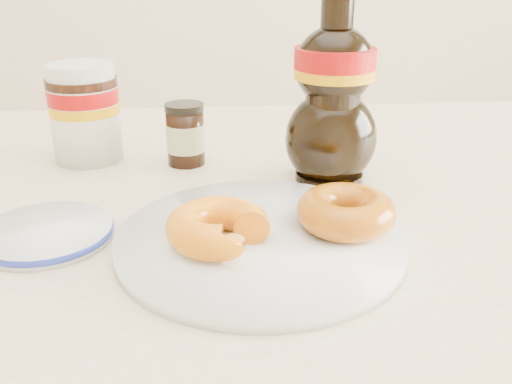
{
  "coord_description": "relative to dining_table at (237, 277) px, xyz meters",
  "views": [
    {
      "loc": [
        -0.02,
        -0.46,
        1.0
      ],
      "look_at": [
        0.02,
        0.07,
        0.79
      ],
      "focal_mm": 40.0,
      "sensor_mm": 36.0,
      "label": 1
    }
  ],
  "objects": [
    {
      "name": "donut_whole",
      "position": [
        0.1,
        -0.08,
        0.11
      ],
      "size": [
        0.1,
        0.1,
        0.03
      ],
      "primitive_type": "torus",
      "rotation": [
        0.0,
        0.0,
        0.04
      ],
      "color": "#A4430A",
      "rests_on": "plate"
    },
    {
      "name": "syrup_bottle",
      "position": [
        0.12,
        0.08,
        0.19
      ],
      "size": [
        0.12,
        0.1,
        0.21
      ],
      "primitive_type": null,
      "rotation": [
        0.0,
        0.0,
        -0.11
      ],
      "color": "black",
      "rests_on": "dining_table"
    },
    {
      "name": "donut_bitten",
      "position": [
        -0.02,
        -0.1,
        0.11
      ],
      "size": [
        0.1,
        0.1,
        0.03
      ],
      "primitive_type": "torus",
      "rotation": [
        0.0,
        0.0,
        -0.09
      ],
      "color": "orange",
      "rests_on": "plate"
    },
    {
      "name": "plate",
      "position": [
        0.02,
        -0.08,
        0.09
      ],
      "size": [
        0.27,
        0.27,
        0.01
      ],
      "color": "white",
      "rests_on": "dining_table"
    },
    {
      "name": "dining_table",
      "position": [
        0.0,
        0.0,
        0.0
      ],
      "size": [
        1.4,
        0.9,
        0.75
      ],
      "color": "#FFE9C2",
      "rests_on": "ground"
    },
    {
      "name": "nutella_jar",
      "position": [
        -0.19,
        0.18,
        0.15
      ],
      "size": [
        0.09,
        0.09,
        0.13
      ],
      "rotation": [
        0.0,
        0.0,
        0.02
      ],
      "color": "white",
      "rests_on": "dining_table"
    },
    {
      "name": "blue_rim_saucer",
      "position": [
        -0.18,
        -0.05,
        0.09
      ],
      "size": [
        0.13,
        0.13,
        0.01
      ],
      "color": "white",
      "rests_on": "dining_table"
    },
    {
      "name": "dark_jar",
      "position": [
        -0.06,
        0.15,
        0.12
      ],
      "size": [
        0.05,
        0.05,
        0.08
      ],
      "rotation": [
        0.0,
        0.0,
        -0.03
      ],
      "color": "black",
      "rests_on": "dining_table"
    }
  ]
}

